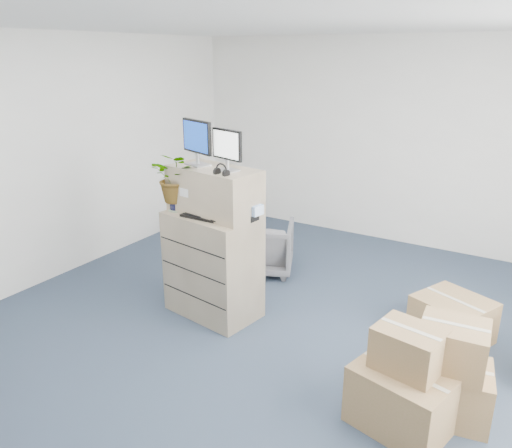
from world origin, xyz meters
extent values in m
plane|color=#29354A|center=(0.00, 0.00, 0.00)|extent=(7.00, 7.00, 0.00)
cube|color=silver|center=(0.00, 3.51, 1.40)|extent=(6.00, 0.02, 2.80)
cube|color=gray|center=(-0.85, 0.46, 0.53)|extent=(0.99, 0.69, 1.07)
cube|color=gray|center=(-0.84, 0.51, 1.30)|extent=(0.97, 0.59, 0.46)
cube|color=#99999E|center=(-1.04, 0.52, 1.53)|extent=(0.28, 0.24, 0.02)
cylinder|color=#99999E|center=(-1.04, 0.52, 1.59)|extent=(0.04, 0.04, 0.11)
cube|color=black|center=(-1.04, 0.52, 1.80)|extent=(0.43, 0.18, 0.32)
cube|color=navy|center=(-1.04, 0.50, 1.80)|extent=(0.38, 0.14, 0.27)
cube|color=#99999E|center=(-0.66, 0.48, 1.53)|extent=(0.24, 0.20, 0.01)
cylinder|color=#99999E|center=(-0.66, 0.48, 1.58)|extent=(0.03, 0.03, 0.09)
cube|color=black|center=(-0.66, 0.48, 1.77)|extent=(0.38, 0.13, 0.28)
cube|color=white|center=(-0.67, 0.46, 1.77)|extent=(0.34, 0.10, 0.24)
torus|color=black|center=(-0.61, 0.31, 1.56)|extent=(0.14, 0.04, 0.14)
cube|color=black|center=(-0.84, 0.35, 1.08)|extent=(0.46, 0.20, 0.02)
ellipsoid|color=silver|center=(-0.50, 0.27, 1.08)|extent=(0.11, 0.08, 0.04)
cylinder|color=gray|center=(-0.80, 0.50, 1.20)|extent=(0.08, 0.08, 0.27)
cube|color=silver|center=(-0.86, 0.50, 1.08)|extent=(0.06, 0.06, 0.02)
cube|color=black|center=(-0.86, 0.50, 1.14)|extent=(0.06, 0.03, 0.11)
cube|color=black|center=(-0.47, 0.53, 1.10)|extent=(0.21, 0.17, 0.06)
cube|color=#427CE2|center=(-0.46, 0.53, 1.17)|extent=(0.27, 0.17, 0.10)
cylinder|color=#8EA384|center=(-1.22, 0.41, 1.07)|extent=(0.20, 0.20, 0.02)
cylinder|color=black|center=(-1.22, 0.41, 1.15)|extent=(0.17, 0.17, 0.13)
imported|color=#275719|center=(-1.22, 0.41, 1.35)|extent=(0.50, 0.55, 0.39)
imported|color=slate|center=(-0.93, 1.63, 0.35)|extent=(0.88, 0.85, 0.70)
cube|color=olive|center=(1.28, -0.20, 0.23)|extent=(0.76, 0.65, 0.46)
cube|color=olive|center=(1.55, 0.11, 0.20)|extent=(0.63, 0.55, 0.41)
cube|color=olive|center=(1.36, 1.20, 0.20)|extent=(0.79, 0.76, 0.41)
cube|color=olive|center=(1.28, -0.15, 0.61)|extent=(0.50, 0.43, 0.31)
cube|color=olive|center=(1.53, 0.08, 0.59)|extent=(0.49, 0.44, 0.36)
camera|label=1|loc=(1.93, -3.27, 2.57)|focal=35.00mm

